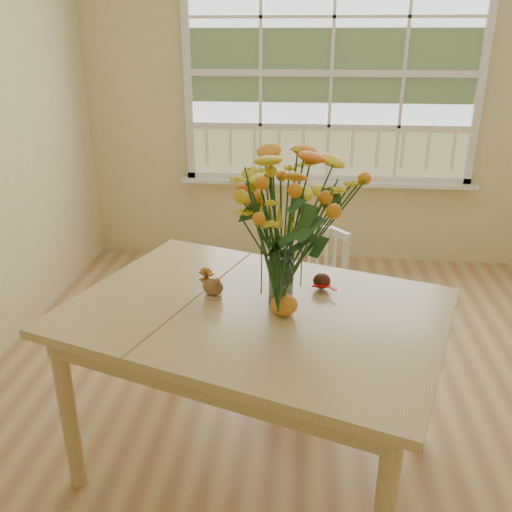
# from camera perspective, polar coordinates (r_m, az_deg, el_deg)

# --- Properties ---
(floor) EXTENTS (4.00, 4.50, 0.01)m
(floor) POSITION_cam_1_polar(r_m,az_deg,el_deg) (2.89, 7.76, -17.37)
(floor) COLOR #AA7C52
(floor) RESTS_ON ground
(wall_back) EXTENTS (4.00, 0.02, 2.70)m
(wall_back) POSITION_cam_1_polar(r_m,az_deg,el_deg) (4.50, 7.80, 16.02)
(wall_back) COLOR beige
(wall_back) RESTS_ON floor
(window) EXTENTS (2.42, 0.12, 1.74)m
(window) POSITION_cam_1_polar(r_m,az_deg,el_deg) (4.45, 7.94, 18.29)
(window) COLOR silver
(window) RESTS_ON wall_back
(dining_table) EXTENTS (1.75, 1.49, 0.80)m
(dining_table) POSITION_cam_1_polar(r_m,az_deg,el_deg) (2.27, -0.05, -7.51)
(dining_table) COLOR tan
(dining_table) RESTS_ON floor
(windsor_chair) EXTENTS (0.53, 0.53, 0.85)m
(windsor_chair) POSITION_cam_1_polar(r_m,az_deg,el_deg) (3.05, 5.49, -4.08)
(windsor_chair) COLOR white
(windsor_chair) RESTS_ON floor
(flower_vase) EXTENTS (0.49, 0.49, 0.58)m
(flower_vase) POSITION_cam_1_polar(r_m,az_deg,el_deg) (2.14, 2.77, 3.62)
(flower_vase) COLOR white
(flower_vase) RESTS_ON dining_table
(pumpkin) EXTENTS (0.11, 0.11, 0.08)m
(pumpkin) POSITION_cam_1_polar(r_m,az_deg,el_deg) (2.15, 2.98, -5.23)
(pumpkin) COLOR orange
(pumpkin) RESTS_ON dining_table
(turkey_figurine) EXTENTS (0.11, 0.09, 0.12)m
(turkey_figurine) POSITION_cam_1_polar(r_m,az_deg,el_deg) (2.30, -4.56, -3.27)
(turkey_figurine) COLOR #CCB78C
(turkey_figurine) RESTS_ON dining_table
(dark_gourd) EXTENTS (0.13, 0.12, 0.07)m
(dark_gourd) POSITION_cam_1_polar(r_m,az_deg,el_deg) (2.38, 6.93, -2.70)
(dark_gourd) COLOR #38160F
(dark_gourd) RESTS_ON dining_table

